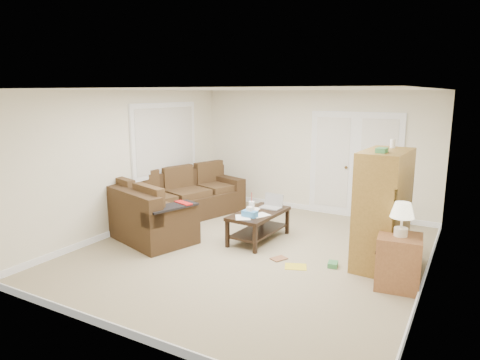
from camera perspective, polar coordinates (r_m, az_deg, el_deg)
The scene contains 17 objects.
floor at distance 6.81m, azimuth 1.61°, elevation -9.54°, with size 5.50×5.50×0.00m, color tan.
ceiling at distance 6.35m, azimuth 1.74°, elevation 11.98°, with size 5.00×5.50×0.02m, color silver.
wall_left at distance 7.92m, azimuth -14.58°, elevation 2.46°, with size 0.02×5.50×2.50m, color white.
wall_right at distance 5.78m, azimuth 24.22°, elevation -1.50°, with size 0.02×5.50×2.50m, color white.
wall_back at distance 8.97m, azimuth 9.86°, elevation 3.70°, with size 5.00×0.02×2.50m, color white.
wall_front at distance 4.29m, azimuth -15.68°, elevation -5.20°, with size 5.00×0.02×2.50m, color white.
baseboards at distance 6.80m, azimuth 1.61°, elevation -9.15°, with size 5.00×5.50×0.10m, color silver, non-canonical shape.
french_doors at distance 8.72m, azimuth 15.00°, elevation 1.83°, with size 1.80×0.05×2.13m.
window_left at distance 8.60m, azimuth -9.90°, elevation 5.38°, with size 0.05×1.92×1.42m.
sectional_sofa at distance 8.16m, azimuth -9.49°, elevation -3.52°, with size 2.12×3.34×0.90m.
coffee_table at distance 7.26m, azimuth 2.61°, elevation -5.95°, with size 0.67×1.24×0.83m.
tv_armoire at distance 6.38m, azimuth 18.46°, elevation -3.64°, with size 0.64×1.08×1.80m.
side_cabinet at distance 5.88m, azimuth 20.41°, elevation -9.62°, with size 0.59×0.59×1.12m.
space_heater at distance 8.48m, azimuth 20.71°, elevation -4.86°, with size 0.13×0.11×0.33m, color white.
floor_magazine at distance 6.31m, azimuth 7.43°, elevation -11.38°, with size 0.31×0.24×0.01m, color yellow.
floor_greenbox at distance 6.39m, azimuth 12.28°, elevation -10.94°, with size 0.13×0.18×0.07m, color #3C844A.
floor_book at distance 6.61m, azimuth 4.73°, elevation -10.17°, with size 0.17×0.23×0.02m, color brown.
Camera 1 is at (2.94, -5.63, 2.46)m, focal length 32.00 mm.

